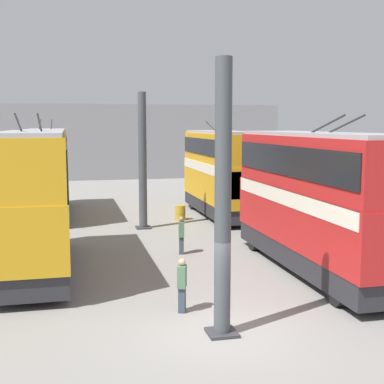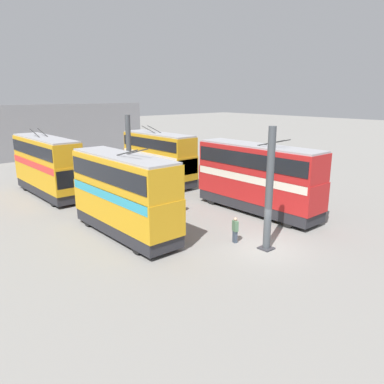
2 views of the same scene
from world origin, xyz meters
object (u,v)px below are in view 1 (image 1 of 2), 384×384
bus_right_mid (46,167)px  oil_drum (180,213)px  bus_left_near (317,194)px  bus_left_far (221,168)px  bus_right_near (34,193)px  person_aisle_midway (181,234)px  person_aisle_foreground (182,284)px

bus_right_mid → oil_drum: 8.71m
bus_left_near → bus_left_far: size_ratio=1.14×
bus_right_near → oil_drum: size_ratio=10.78×
bus_left_far → bus_right_near: size_ratio=1.00×
person_aisle_midway → person_aisle_foreground: (-7.00, 1.48, 0.00)m
bus_left_far → oil_drum: bus_left_far is taller
person_aisle_foreground → person_aisle_midway: bearing=-82.7°
bus_left_far → person_aisle_foreground: size_ratio=5.66×
person_aisle_midway → oil_drum: size_ratio=1.91×
bus_left_far → person_aisle_foreground: bearing=159.9°
bus_left_near → bus_right_near: bus_right_near is taller
bus_left_far → person_aisle_midway: (-8.79, 4.31, -2.06)m
person_aisle_foreground → oil_drum: bearing=-82.5°
bus_left_near → person_aisle_foreground: 6.91m
bus_left_far → oil_drum: size_ratio=10.78×
bus_right_mid → person_aisle_foreground: bus_right_mid is taller
bus_left_far → oil_drum: (-0.73, 2.66, -2.49)m
bus_right_mid → person_aisle_midway: 13.14m
oil_drum → bus_right_near: bearing=141.6°
bus_right_near → bus_right_mid: bearing=0.0°
bus_right_near → person_aisle_midway: size_ratio=5.66×
bus_left_near → person_aisle_midway: bus_left_near is taller
bus_left_near → bus_right_mid: bus_right_mid is taller
bus_right_mid → person_aisle_midway: (-11.55, -5.91, -2.12)m
bus_left_far → bus_right_mid: bus_right_mid is taller
bus_right_near → oil_drum: (9.54, -7.57, -2.56)m
bus_right_mid → oil_drum: size_ratio=11.71×
bus_left_near → bus_right_near: bearing=76.8°
bus_right_near → bus_right_mid: 13.02m
bus_left_near → bus_left_far: (12.67, 0.00, -0.05)m
bus_left_far → bus_left_near: bearing=-180.0°
bus_right_near → bus_right_mid: bus_right_near is taller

